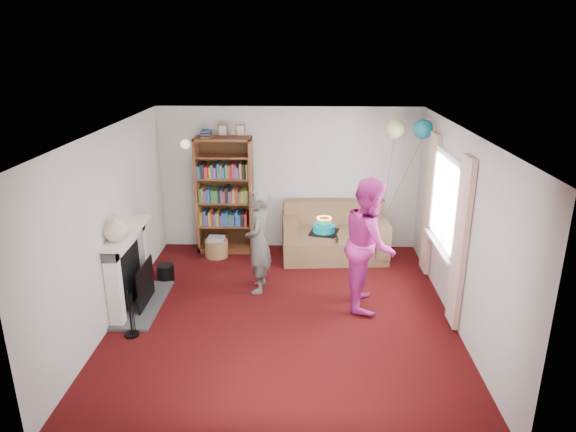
{
  "coord_description": "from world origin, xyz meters",
  "views": [
    {
      "loc": [
        0.25,
        -6.17,
        3.53
      ],
      "look_at": [
        0.04,
        0.6,
        1.22
      ],
      "focal_mm": 32.0,
      "sensor_mm": 36.0,
      "label": 1
    }
  ],
  "objects_px": {
    "bookcase": "(225,196)",
    "sofa": "(334,237)",
    "birthday_cake": "(324,228)",
    "person_magenta": "(369,243)",
    "person_striped": "(258,241)"
  },
  "relations": [
    {
      "from": "bookcase",
      "to": "person_magenta",
      "type": "xyz_separation_m",
      "value": [
        2.26,
        -1.94,
        -0.07
      ]
    },
    {
      "from": "bookcase",
      "to": "person_striped",
      "type": "relative_size",
      "value": 1.43
    },
    {
      "from": "person_striped",
      "to": "person_magenta",
      "type": "bearing_deg",
      "value": 77.29
    },
    {
      "from": "bookcase",
      "to": "person_magenta",
      "type": "distance_m",
      "value": 2.98
    },
    {
      "from": "birthday_cake",
      "to": "person_magenta",
      "type": "bearing_deg",
      "value": -3.78
    },
    {
      "from": "bookcase",
      "to": "birthday_cake",
      "type": "distance_m",
      "value": 2.52
    },
    {
      "from": "person_striped",
      "to": "birthday_cake",
      "type": "height_order",
      "value": "person_striped"
    },
    {
      "from": "bookcase",
      "to": "sofa",
      "type": "relative_size",
      "value": 1.27
    },
    {
      "from": "sofa",
      "to": "birthday_cake",
      "type": "relative_size",
      "value": 4.84
    },
    {
      "from": "bookcase",
      "to": "person_magenta",
      "type": "bearing_deg",
      "value": -40.68
    },
    {
      "from": "bookcase",
      "to": "sofa",
      "type": "height_order",
      "value": "bookcase"
    },
    {
      "from": "bookcase",
      "to": "person_striped",
      "type": "height_order",
      "value": "bookcase"
    },
    {
      "from": "bookcase",
      "to": "birthday_cake",
      "type": "bearing_deg",
      "value": -49.27
    },
    {
      "from": "person_striped",
      "to": "person_magenta",
      "type": "height_order",
      "value": "person_magenta"
    },
    {
      "from": "bookcase",
      "to": "birthday_cake",
      "type": "height_order",
      "value": "bookcase"
    }
  ]
}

